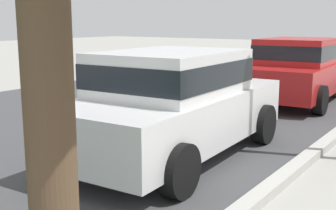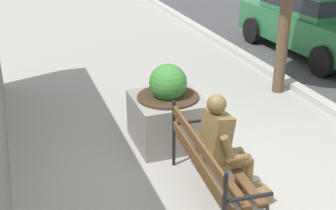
{
  "view_description": "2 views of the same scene",
  "coord_description": "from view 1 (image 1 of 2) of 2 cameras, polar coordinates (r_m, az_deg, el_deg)",
  "views": [
    {
      "loc": [
        -3.69,
        1.12,
        1.97
      ],
      "look_at": [
        1.31,
        4.6,
        0.8
      ],
      "focal_mm": 46.92,
      "sensor_mm": 36.0,
      "label": 1
    },
    {
      "loc": [
        4.32,
        -2.1,
        3.26
      ],
      "look_at": [
        -1.33,
        -0.09,
        0.6
      ],
      "focal_mm": 48.72,
      "sensor_mm": 36.0,
      "label": 2
    }
  ],
  "objects": [
    {
      "name": "parked_car_red",
      "position": [
        11.2,
        16.6,
        4.62
      ],
      "size": [
        4.17,
        2.06,
        1.56
      ],
      "color": "#B21E1E",
      "rests_on": "ground"
    },
    {
      "name": "parked_car_white",
      "position": [
        6.33,
        0.83,
        0.57
      ],
      "size": [
        4.17,
        2.06,
        1.56
      ],
      "color": "silver",
      "rests_on": "ground"
    }
  ]
}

